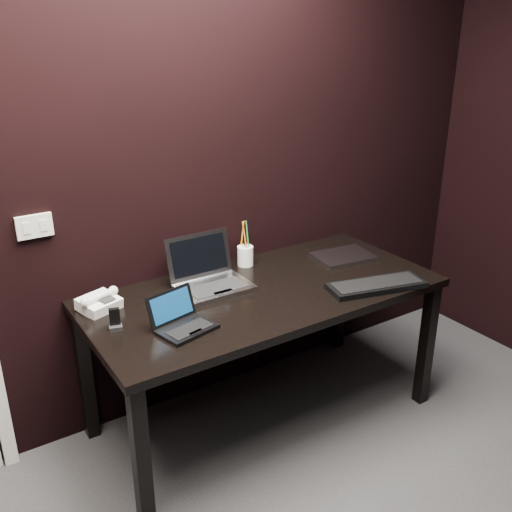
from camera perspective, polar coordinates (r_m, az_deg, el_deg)
wall_back at (r=2.75m, az=-9.13°, el=8.88°), size 4.00×0.00×4.00m
wall_switch at (r=2.60m, az=-21.28°, el=2.79°), size 0.15×0.02×0.10m
desk at (r=2.77m, az=0.80°, el=-4.81°), size 1.70×0.80×0.74m
netbook at (r=2.40m, az=-7.36°, el=-6.58°), size 0.27×0.25×0.15m
silver_laptop at (r=2.75m, az=-4.62°, el=-2.26°), size 0.34×0.31×0.23m
ext_keyboard at (r=2.80m, az=11.96°, el=-2.88°), size 0.50×0.27×0.03m
closed_laptop at (r=3.12m, az=8.73°, el=-0.05°), size 0.34×0.26×0.02m
desk_phone at (r=2.62m, az=-15.41°, el=-4.49°), size 0.20×0.19×0.10m
mobile_phone at (r=2.45m, az=-13.91°, el=-6.37°), size 0.06×0.06×0.09m
pen_cup at (r=2.99m, az=-1.08°, el=0.11°), size 0.10×0.10×0.24m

